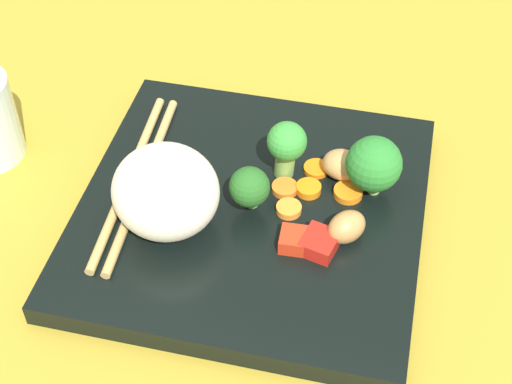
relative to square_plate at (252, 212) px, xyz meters
The scene contains 16 objects.
ground_plane 1.97cm from the square_plate, ahead, with size 110.00×110.00×2.00cm, color #A48B27.
square_plate is the anchor object (origin of this frame).
rice_mound 8.43cm from the square_plate, 31.90° to the left, with size 8.63×8.36×7.32cm, color white.
broccoli_floret_0 10.98cm from the square_plate, 156.40° to the right, with size 4.70×4.70×5.51cm.
broccoli_floret_1 6.40cm from the square_plate, 114.37° to the right, with size 3.39×3.39×5.57cm.
broccoli_floret_2 3.67cm from the square_plate, 119.81° to the left, with size 3.37×3.37×4.45cm.
carrot_slice_0 8.31cm from the square_plate, 157.88° to the right, with size 2.46×2.46×0.63cm, color orange.
carrot_slice_1 3.43cm from the square_plate, behind, with size 2.12×2.12×0.61cm, color orange.
carrot_slice_2 3.48cm from the square_plate, 135.16° to the right, with size 2.22×2.22×0.54cm, color orange.
carrot_slice_3 7.05cm from the square_plate, 129.53° to the right, with size 2.24×2.24×0.43cm, color orange.
carrot_slice_4 5.21cm from the square_plate, 148.24° to the right, with size 2.13×2.13×0.69cm, color orange.
pepper_chunk_0 7.43cm from the square_plate, 152.56° to the left, with size 2.65×2.89×1.35cm, color red.
pepper_chunk_1 5.89cm from the square_plate, 141.60° to the left, with size 2.29×2.33×1.32cm, color red.
chicken_piece_0 8.80cm from the square_plate, 141.45° to the right, with size 3.55×2.98×2.51cm, color tan.
chicken_piece_1 8.72cm from the square_plate, 168.31° to the left, with size 3.33×2.45×2.66cm, color #B58147.
chopstick_pair 10.36cm from the square_plate, ahead, with size 3.76×21.10×0.78cm.
Camera 1 is at (-11.69, 43.31, 49.42)cm, focal length 54.85 mm.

